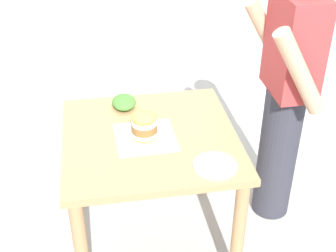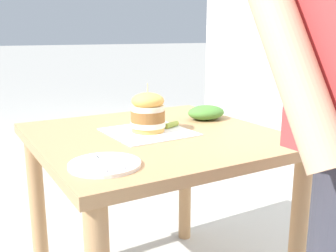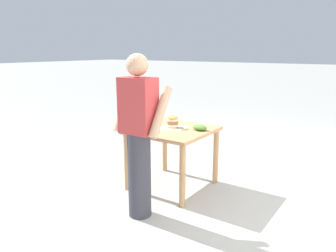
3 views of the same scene
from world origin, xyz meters
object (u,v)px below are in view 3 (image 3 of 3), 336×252
(diner_across_table, at_px, (139,135))
(sandwich, at_px, (173,121))
(pickle_spear, at_px, (181,128))
(side_salad, at_px, (200,128))
(side_plate_with_forks, at_px, (138,129))
(patio_table, at_px, (173,139))

(diner_across_table, bearing_deg, sandwich, -79.73)
(sandwich, relative_size, pickle_spear, 2.63)
(sandwich, xyz_separation_m, pickle_spear, (-0.11, -0.01, -0.07))
(side_salad, bearing_deg, pickle_spear, 17.30)
(sandwich, relative_size, side_plate_with_forks, 0.89)
(sandwich, relative_size, diner_across_table, 0.12)
(sandwich, height_order, side_plate_with_forks, sandwich)
(patio_table, xyz_separation_m, side_plate_with_forks, (0.33, 0.28, 0.14))
(side_salad, xyz_separation_m, diner_across_table, (0.19, 0.92, 0.08))
(sandwich, distance_m, side_salad, 0.36)
(pickle_spear, distance_m, side_plate_with_forks, 0.53)
(side_salad, bearing_deg, diner_across_table, 78.29)
(side_plate_with_forks, relative_size, side_salad, 1.22)
(sandwich, height_order, diner_across_table, diner_across_table)
(side_salad, distance_m, diner_across_table, 0.95)
(sandwich, distance_m, diner_across_table, 0.86)
(patio_table, height_order, pickle_spear, pickle_spear)
(diner_across_table, bearing_deg, pickle_spear, -87.42)
(pickle_spear, bearing_deg, side_plate_with_forks, 37.09)
(patio_table, xyz_separation_m, diner_across_table, (-0.13, 0.81, 0.25))
(diner_across_table, bearing_deg, side_plate_with_forks, -49.27)
(pickle_spear, height_order, side_plate_with_forks, pickle_spear)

